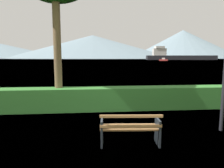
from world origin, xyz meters
TOP-DOWN VIEW (x-y plane):
  - ground_plane at (0.00, 0.00)m, footprint 1400.00×1400.00m
  - water_surface at (0.00, 306.53)m, footprint 620.00×620.00m
  - park_bench at (-0.00, -0.06)m, footprint 1.56×0.69m
  - hedge_row at (0.00, 3.57)m, footprint 11.65×0.87m
  - cargo_ship_large at (83.78, 195.72)m, footprint 70.79×17.13m
  - fishing_boat_near at (49.44, 135.60)m, footprint 6.09×4.00m
  - distant_hills at (-0.74, 570.40)m, footprint 884.86×468.33m

SIDE VIEW (x-z plane):
  - ground_plane at x=0.00m, z-range 0.00..0.00m
  - water_surface at x=0.00m, z-range 0.00..0.00m
  - park_bench at x=0.00m, z-range -0.01..0.85m
  - hedge_row at x=0.00m, z-range 0.00..0.96m
  - fishing_boat_near at x=49.44m, z-range -0.31..1.81m
  - cargo_ship_large at x=83.78m, z-range -3.01..10.65m
  - distant_hills at x=-0.74m, z-range -8.79..71.55m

